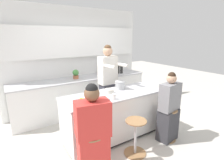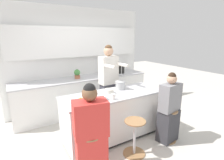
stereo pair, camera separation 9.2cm
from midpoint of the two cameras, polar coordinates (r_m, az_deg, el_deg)
ground_plane at (r=3.73m, az=-0.07°, el=-17.72°), size 16.00×16.00×0.00m
wall_back at (r=4.78m, az=-11.90°, el=8.72°), size 3.79×0.22×2.70m
back_counter at (r=4.71m, az=-9.79°, el=-4.72°), size 3.52×0.68×0.93m
kitchen_island at (r=3.51m, az=-0.08°, el=-11.36°), size 2.01×0.76×0.90m
bar_stool_leftmost at (r=2.77m, az=-7.47°, el=-22.43°), size 0.38×0.38×0.62m
bar_stool_center at (r=3.11m, az=6.82°, el=-17.82°), size 0.38×0.38×0.62m
bar_stool_rightmost at (r=3.63m, az=16.77°, el=-13.44°), size 0.38×0.38×0.62m
person_cooking at (r=3.94m, az=-1.95°, el=-1.62°), size 0.46×0.59×1.79m
person_wrapped_blanket at (r=2.57m, az=-7.29°, el=-16.92°), size 0.51×0.37×1.37m
person_seated_near at (r=3.50m, az=17.35°, el=-9.47°), size 0.46×0.32×1.35m
cooking_pot at (r=3.60m, az=1.89°, el=-1.69°), size 0.30×0.21×0.17m
fruit_bowl at (r=3.35m, az=-1.65°, el=-3.64°), size 0.18×0.18×0.08m
mixing_bowl_steel at (r=3.02m, az=-4.20°, el=-5.84°), size 0.19×0.19×0.07m
coffee_cup_near at (r=3.03m, az=-0.24°, el=-5.44°), size 0.11×0.07×0.10m
coffee_cup_far at (r=2.91m, az=-8.38°, el=-6.55°), size 0.12×0.08×0.09m
banana_bunch at (r=3.04m, az=-10.80°, el=-6.19°), size 0.14×0.10×0.04m
microwave at (r=4.92m, az=-0.48°, el=3.63°), size 0.50×0.40×0.29m
potted_plant at (r=4.49m, az=-12.34°, el=1.94°), size 0.16×0.16×0.23m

